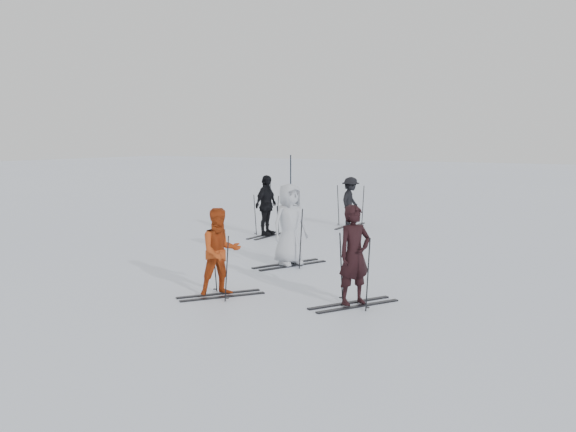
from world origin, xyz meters
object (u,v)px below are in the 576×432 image
at_px(skier_uphill_left, 266,206).
at_px(piste_marker, 291,183).
at_px(skier_near_dark, 354,256).
at_px(skier_grey, 290,225).
at_px(skier_uphill_far, 350,202).
at_px(skier_red, 220,253).

bearing_deg(skier_uphill_left, piste_marker, 23.00).
bearing_deg(skier_near_dark, skier_grey, 77.45).
height_order(skier_uphill_left, skier_uphill_far, skier_uphill_left).
distance_m(skier_near_dark, skier_uphill_far, 9.68).
bearing_deg(skier_grey, piste_marker, 53.17).
bearing_deg(skier_near_dark, skier_uphill_far, 54.70).
bearing_deg(skier_uphill_left, skier_grey, -141.71).
bearing_deg(skier_red, skier_grey, 42.23).
distance_m(skier_near_dark, skier_red, 2.42).
relative_size(skier_uphill_far, piste_marker, 0.72).
relative_size(skier_grey, piste_marker, 0.83).
bearing_deg(skier_uphill_left, skier_uphill_far, -23.40).
distance_m(skier_grey, skier_uphill_far, 6.52).
bearing_deg(piste_marker, skier_near_dark, -54.29).
bearing_deg(skier_uphill_left, skier_red, -155.37).
bearing_deg(piste_marker, skier_red, -63.91).
bearing_deg(skier_grey, skier_uphill_far, 36.08).
bearing_deg(skier_uphill_far, skier_red, -174.10).
bearing_deg(skier_uphill_far, skier_grey, -171.99).
bearing_deg(skier_red, piste_marker, 60.78).
height_order(skier_red, skier_uphill_far, skier_red).
xyz_separation_m(skier_red, skier_grey, (-0.40, 3.03, 0.12)).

